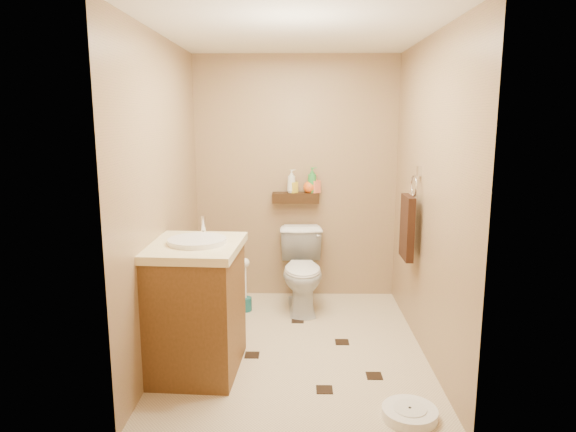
{
  "coord_description": "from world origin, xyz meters",
  "views": [
    {
      "loc": [
        0.02,
        -3.84,
        1.79
      ],
      "look_at": [
        -0.06,
        0.25,
        1.01
      ],
      "focal_mm": 32.0,
      "sensor_mm": 36.0,
      "label": 1
    }
  ],
  "objects": [
    {
      "name": "vanity",
      "position": [
        -0.7,
        -0.39,
        0.48
      ],
      "size": [
        0.68,
        0.8,
        1.08
      ],
      "rotation": [
        0.0,
        0.0,
        -0.06
      ],
      "color": "brown",
      "rests_on": "ground"
    },
    {
      "name": "ceiling",
      "position": [
        0.0,
        0.0,
        2.4
      ],
      "size": [
        2.0,
        2.5,
        0.02
      ],
      "primitive_type": "cube",
      "color": "white",
      "rests_on": "wall_back"
    },
    {
      "name": "ground",
      "position": [
        0.0,
        0.0,
        0.0
      ],
      "size": [
        2.5,
        2.5,
        0.0
      ],
      "primitive_type": "plane",
      "color": "beige",
      "rests_on": "ground"
    },
    {
      "name": "wall_right",
      "position": [
        1.0,
        0.0,
        1.2
      ],
      "size": [
        0.04,
        2.5,
        2.4
      ],
      "primitive_type": "cube",
      "color": "#9F795B",
      "rests_on": "ground"
    },
    {
      "name": "wall_front",
      "position": [
        0.0,
        -1.25,
        1.2
      ],
      "size": [
        2.0,
        0.04,
        2.4
      ],
      "primitive_type": "cube",
      "color": "#9F795B",
      "rests_on": "ground"
    },
    {
      "name": "toilet_brush",
      "position": [
        -0.47,
        0.76,
        0.18
      ],
      "size": [
        0.12,
        0.12,
        0.51
      ],
      "color": "#175B5D",
      "rests_on": "ground"
    },
    {
      "name": "bottle_a",
      "position": [
        -0.04,
        1.17,
        1.19
      ],
      "size": [
        0.1,
        0.1,
        0.23
      ],
      "primitive_type": "imported",
      "rotation": [
        0.0,
        0.0,
        1.73
      ],
      "color": "silver",
      "rests_on": "wall_shelf"
    },
    {
      "name": "floor_accents",
      "position": [
        0.06,
        -0.04,
        0.0
      ],
      "size": [
        1.18,
        1.3,
        0.01
      ],
      "color": "black",
      "rests_on": "ground"
    },
    {
      "name": "wall_left",
      "position": [
        -1.0,
        0.0,
        1.2
      ],
      "size": [
        0.04,
        2.5,
        2.4
      ],
      "primitive_type": "cube",
      "color": "#9F795B",
      "rests_on": "ground"
    },
    {
      "name": "bottle_d",
      "position": [
        0.16,
        1.17,
        1.2
      ],
      "size": [
        0.1,
        0.1,
        0.25
      ],
      "primitive_type": "imported",
      "rotation": [
        0.0,
        0.0,
        1.5
      ],
      "color": "#2F8E3A",
      "rests_on": "wall_shelf"
    },
    {
      "name": "wall_shelf",
      "position": [
        0.0,
        1.17,
        1.02
      ],
      "size": [
        0.46,
        0.14,
        0.1
      ],
      "primitive_type": "cube",
      "color": "#321E0D",
      "rests_on": "wall_back"
    },
    {
      "name": "wall_back",
      "position": [
        0.0,
        1.25,
        1.2
      ],
      "size": [
        2.0,
        0.04,
        2.4
      ],
      "primitive_type": "cube",
      "color": "#9F795B",
      "rests_on": "ground"
    },
    {
      "name": "bottle_e",
      "position": [
        0.19,
        1.17,
        1.16
      ],
      "size": [
        0.12,
        0.12,
        0.18
      ],
      "primitive_type": "imported",
      "rotation": [
        0.0,
        0.0,
        2.33
      ],
      "color": "#FB7853",
      "rests_on": "wall_shelf"
    },
    {
      "name": "toilet",
      "position": [
        0.07,
        0.83,
        0.37
      ],
      "size": [
        0.46,
        0.75,
        0.75
      ],
      "primitive_type": "imported",
      "rotation": [
        0.0,
        0.0,
        0.05
      ],
      "color": "white",
      "rests_on": "ground"
    },
    {
      "name": "bottle_b",
      "position": [
        -0.03,
        1.17,
        1.15
      ],
      "size": [
        0.1,
        0.1,
        0.16
      ],
      "primitive_type": "imported",
      "rotation": [
        0.0,
        0.0,
        2.29
      ],
      "color": "yellow",
      "rests_on": "wall_shelf"
    },
    {
      "name": "toilet_paper",
      "position": [
        -0.94,
        0.65,
        0.6
      ],
      "size": [
        0.12,
        0.11,
        0.12
      ],
      "color": "white",
      "rests_on": "wall_left"
    },
    {
      "name": "bathroom_scale",
      "position": [
        0.7,
        -0.99,
        0.03
      ],
      "size": [
        0.41,
        0.41,
        0.07
      ],
      "rotation": [
        0.0,
        0.0,
        -0.24
      ],
      "color": "white",
      "rests_on": "ground"
    },
    {
      "name": "towel_ring",
      "position": [
        0.91,
        0.25,
        0.95
      ],
      "size": [
        0.12,
        0.3,
        0.76
      ],
      "color": "silver",
      "rests_on": "wall_right"
    },
    {
      "name": "bottle_c",
      "position": [
        0.14,
        1.17,
        1.15
      ],
      "size": [
        0.17,
        0.17,
        0.16
      ],
      "primitive_type": "imported",
      "rotation": [
        0.0,
        0.0,
        5.36
      ],
      "color": "orange",
      "rests_on": "wall_shelf"
    }
  ]
}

